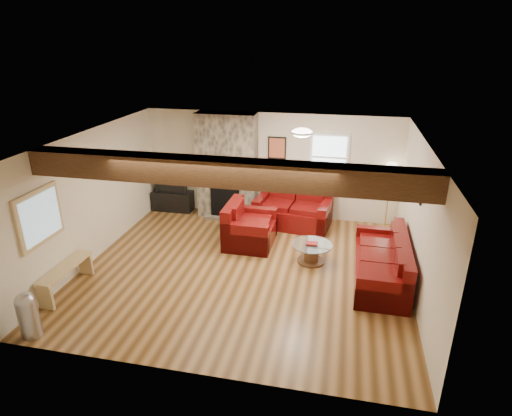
{
  "coord_description": "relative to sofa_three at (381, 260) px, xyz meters",
  "views": [
    {
      "loc": [
        1.7,
        -6.87,
        4.13
      ],
      "look_at": [
        0.15,
        0.4,
        1.11
      ],
      "focal_mm": 30.0,
      "sensor_mm": 36.0,
      "label": 1
    }
  ],
  "objects": [
    {
      "name": "television",
      "position": [
        -4.93,
        2.37,
        0.33
      ],
      "size": [
        0.84,
        0.11,
        0.48
      ],
      "primitive_type": "imported",
      "color": "black",
      "rests_on": "tv_cabinet"
    },
    {
      "name": "artwork_back",
      "position": [
        -2.33,
        2.55,
        1.29
      ],
      "size": [
        0.42,
        0.06,
        0.52
      ],
      "primitive_type": null,
      "color": "black",
      "rests_on": "room"
    },
    {
      "name": "hatch_window",
      "position": [
        -5.44,
        -1.66,
        1.04
      ],
      "size": [
        0.08,
        1.0,
        0.9
      ],
      "primitive_type": null,
      "color": "tan",
      "rests_on": "room"
    },
    {
      "name": "pedal_bin",
      "position": [
        -5.1,
        -2.67,
        -0.05
      ],
      "size": [
        0.29,
        0.29,
        0.73
      ],
      "primitive_type": null,
      "rotation": [
        0.0,
        0.0,
        0.01
      ],
      "color": "#A5A5AA",
      "rests_on": "floor"
    },
    {
      "name": "tv_cabinet",
      "position": [
        -4.93,
        2.37,
        -0.16
      ],
      "size": [
        0.99,
        0.4,
        0.5
      ],
      "primitive_type": "cube",
      "color": "black",
      "rests_on": "floor"
    },
    {
      "name": "coffee_table",
      "position": [
        -1.27,
        0.4,
        -0.22
      ],
      "size": [
        0.79,
        0.79,
        0.41
      ],
      "color": "#442616",
      "rests_on": "floor"
    },
    {
      "name": "pine_bench",
      "position": [
        -5.31,
        -1.48,
        -0.18
      ],
      "size": [
        0.29,
        1.23,
        0.46
      ],
      "primitive_type": null,
      "color": "tan",
      "rests_on": "floor"
    },
    {
      "name": "floor_lamp",
      "position": [
        0.25,
        2.39,
        0.9
      ],
      "size": [
        0.39,
        0.39,
        1.54
      ],
      "color": "tan",
      "rests_on": "floor"
    },
    {
      "name": "room",
      "position": [
        -2.48,
        -0.16,
        0.84
      ],
      "size": [
        8.0,
        8.0,
        8.0
      ],
      "color": "#593817",
      "rests_on": "ground"
    },
    {
      "name": "coal_bucket",
      "position": [
        -3.29,
        1.53,
        -0.24
      ],
      "size": [
        0.36,
        0.36,
        0.34
      ],
      "primitive_type": null,
      "color": "slate",
      "rests_on": "floor"
    },
    {
      "name": "sofa_three",
      "position": [
        0.0,
        0.0,
        0.0
      ],
      "size": [
        0.91,
        2.13,
        0.82
      ],
      "primitive_type": null,
      "rotation": [
        0.0,
        0.0,
        -1.58
      ],
      "color": "#470509",
      "rests_on": "floor"
    },
    {
      "name": "loveseat",
      "position": [
        -1.85,
        2.07,
        0.04
      ],
      "size": [
        1.8,
        1.18,
        0.9
      ],
      "primitive_type": null,
      "rotation": [
        0.0,
        0.0,
        -0.13
      ],
      "color": "#470509",
      "rests_on": "floor"
    },
    {
      "name": "oak_beam",
      "position": [
        -2.48,
        -1.41,
        1.9
      ],
      "size": [
        6.0,
        0.36,
        0.38
      ],
      "primitive_type": "cube",
      "color": "#301C0E",
      "rests_on": "room"
    },
    {
      "name": "armchair_red",
      "position": [
        -2.61,
        0.92,
        0.04
      ],
      "size": [
        0.98,
        1.12,
        0.9
      ],
      "primitive_type": null,
      "rotation": [
        0.0,
        0.0,
        1.56
      ],
      "color": "#470509",
      "rests_on": "floor"
    },
    {
      "name": "artwork_right",
      "position": [
        0.48,
        0.14,
        1.34
      ],
      "size": [
        0.06,
        0.55,
        0.42
      ],
      "primitive_type": null,
      "color": "black",
      "rests_on": "room"
    },
    {
      "name": "chimney_breast",
      "position": [
        -3.48,
        2.33,
        0.81
      ],
      "size": [
        1.4,
        0.67,
        2.5
      ],
      "color": "#3C372E",
      "rests_on": "floor"
    },
    {
      "name": "back_window",
      "position": [
        -1.13,
        2.55,
        1.14
      ],
      "size": [
        0.9,
        0.08,
        1.1
      ],
      "primitive_type": null,
      "color": "white",
      "rests_on": "room"
    },
    {
      "name": "ceiling_dome",
      "position": [
        -1.58,
        0.74,
        2.03
      ],
      "size": [
        0.4,
        0.4,
        0.18
      ],
      "primitive_type": null,
      "color": "white",
      "rests_on": "room"
    }
  ]
}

